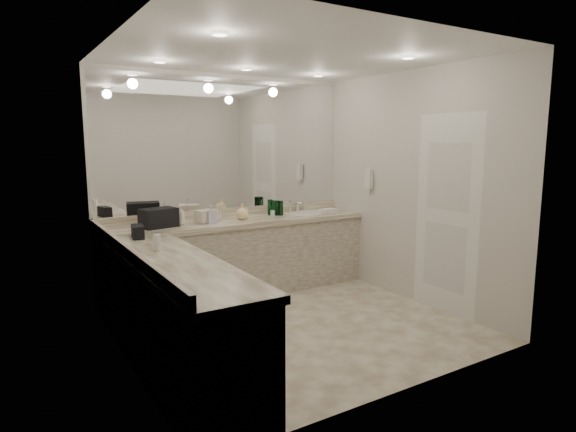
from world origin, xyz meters
TOP-DOWN VIEW (x-y plane):
  - floor at (0.00, 0.00)m, footprint 3.20×3.20m
  - ceiling at (0.00, 0.00)m, footprint 3.20×3.20m
  - wall_back at (0.00, 1.50)m, footprint 3.20×0.02m
  - wall_left at (-1.60, 0.00)m, footprint 0.02×3.00m
  - wall_right at (1.60, 0.00)m, footprint 0.02×3.00m
  - vanity_back_base at (0.00, 1.20)m, footprint 3.20×0.60m
  - vanity_back_top at (0.00, 1.19)m, footprint 3.20×0.64m
  - vanity_left_base at (-1.30, -0.30)m, footprint 0.60×2.40m
  - vanity_left_top at (-1.29, -0.30)m, footprint 0.64×2.42m
  - backsplash_back at (0.00, 1.48)m, footprint 3.20×0.04m
  - backsplash_left at (-1.58, 0.00)m, footprint 0.04×3.00m
  - mirror_back at (0.00, 1.49)m, footprint 3.12×0.01m
  - mirror_left at (-1.59, 0.00)m, footprint 0.01×2.92m
  - sink at (0.95, 1.20)m, footprint 0.44×0.44m
  - faucet at (0.95, 1.41)m, footprint 0.24×0.16m
  - wall_phone at (1.56, 0.70)m, footprint 0.06×0.10m
  - door at (1.59, -0.50)m, footprint 0.02×0.82m
  - black_toiletry_bag at (-0.96, 1.18)m, footprint 0.41×0.31m
  - black_bag_spill at (-1.30, 0.72)m, footprint 0.14×0.24m
  - cream_cosmetic_case at (-0.40, 1.21)m, footprint 0.27×0.22m
  - hand_towel at (1.28, 1.15)m, footprint 0.23×0.16m
  - lotion_left at (-1.30, 0.09)m, footprint 0.06×0.06m
  - soap_bottle_a at (-0.70, 1.21)m, footprint 0.10×0.10m
  - soap_bottle_b at (-0.38, 1.12)m, footprint 0.10×0.10m
  - soap_bottle_c at (0.04, 1.18)m, footprint 0.15×0.15m
  - green_bottle_0 at (0.49, 1.31)m, footprint 0.07×0.07m
  - green_bottle_1 at (0.59, 1.23)m, footprint 0.07×0.07m
  - green_bottle_2 at (0.56, 1.24)m, footprint 0.07×0.07m
  - green_bottle_3 at (0.52, 1.26)m, footprint 0.06×0.06m
  - amenity_bottle_0 at (-0.31, 1.20)m, footprint 0.06×0.06m
  - amenity_bottle_1 at (-0.96, 1.23)m, footprint 0.05×0.05m
  - amenity_bottle_2 at (0.58, 1.24)m, footprint 0.05×0.05m
  - amenity_bottle_3 at (0.61, 1.31)m, footprint 0.05×0.05m
  - amenity_bottle_4 at (-0.90, 1.18)m, footprint 0.06×0.06m
  - amenity_bottle_5 at (0.48, 1.24)m, footprint 0.05×0.05m
  - amenity_bottle_6 at (0.12, 1.25)m, footprint 0.05×0.05m
  - amenity_bottle_7 at (-0.20, 1.33)m, footprint 0.05×0.05m
  - amenity_bottle_8 at (-0.46, 1.30)m, footprint 0.04×0.04m

SIDE VIEW (x-z plane):
  - floor at x=0.00m, z-range 0.00..0.00m
  - vanity_back_base at x=0.00m, z-range 0.00..0.84m
  - vanity_left_base at x=-1.30m, z-range 0.00..0.84m
  - vanity_back_top at x=0.00m, z-range 0.84..0.90m
  - vanity_left_top at x=-1.29m, z-range 0.84..0.90m
  - sink at x=0.95m, z-range 0.88..0.91m
  - hand_towel at x=1.28m, z-range 0.90..0.94m
  - amenity_bottle_5 at x=0.48m, z-range 0.90..0.97m
  - amenity_bottle_8 at x=-0.46m, z-range 0.90..0.98m
  - amenity_bottle_3 at x=0.61m, z-range 0.90..0.98m
  - amenity_bottle_7 at x=-0.20m, z-range 0.90..0.99m
  - backsplash_back at x=0.00m, z-range 0.90..1.00m
  - backsplash_left at x=-1.58m, z-range 0.90..1.00m
  - amenity_bottle_4 at x=-0.90m, z-range 0.90..1.01m
  - amenity_bottle_0 at x=-0.31m, z-range 0.90..1.01m
  - amenity_bottle_6 at x=0.12m, z-range 0.90..1.02m
  - black_bag_spill at x=-1.30m, z-range 0.90..1.02m
  - amenity_bottle_1 at x=-0.96m, z-range 0.90..1.03m
  - cream_cosmetic_case at x=-0.40m, z-range 0.90..1.04m
  - faucet at x=0.95m, z-range 0.90..1.04m
  - amenity_bottle_2 at x=0.58m, z-range 0.90..1.04m
  - lotion_left at x=-1.30m, z-range 0.90..1.04m
  - green_bottle_1 at x=0.59m, z-range 0.90..1.08m
  - green_bottle_3 at x=0.52m, z-range 0.90..1.09m
  - green_bottle_2 at x=0.56m, z-range 0.90..1.09m
  - soap_bottle_c at x=0.04m, z-range 0.90..1.09m
  - green_bottle_0 at x=0.49m, z-range 0.90..1.10m
  - soap_bottle_b at x=-0.38m, z-range 0.90..1.11m
  - soap_bottle_a at x=-0.70m, z-range 0.90..1.11m
  - black_toiletry_bag at x=-0.96m, z-range 0.90..1.11m
  - door at x=1.59m, z-range 0.00..2.10m
  - wall_back at x=0.00m, z-range 0.00..2.60m
  - wall_left at x=-1.60m, z-range 0.00..2.60m
  - wall_right at x=1.60m, z-range 0.00..2.60m
  - wall_phone at x=1.56m, z-range 1.23..1.47m
  - mirror_back at x=0.00m, z-range 1.00..2.55m
  - mirror_left at x=-1.59m, z-range 1.00..2.55m
  - ceiling at x=0.00m, z-range 2.60..2.60m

